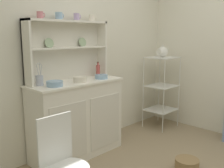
{
  "coord_description": "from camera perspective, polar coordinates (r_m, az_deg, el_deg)",
  "views": [
    {
      "loc": [
        -2.17,
        -1.03,
        1.46
      ],
      "look_at": [
        0.01,
        1.12,
        0.87
      ],
      "focal_mm": 41.63,
      "sensor_mm": 36.0,
      "label": 1
    }
  ],
  "objects": [
    {
      "name": "wall_back",
      "position": [
        3.44,
        -6.2,
        7.27
      ],
      "size": [
        3.84,
        0.05,
        2.5
      ],
      "primitive_type": "cube",
      "color": "silver",
      "rests_on": "ground"
    },
    {
      "name": "hutch_cabinet",
      "position": [
        3.18,
        -7.7,
        -7.39
      ],
      "size": [
        1.16,
        0.45,
        0.92
      ],
      "color": "white",
      "rests_on": "ground"
    },
    {
      "name": "hutch_shelf_unit",
      "position": [
        3.15,
        -9.95,
        8.31
      ],
      "size": [
        1.08,
        0.18,
        0.7
      ],
      "color": "silver",
      "rests_on": "hutch_cabinet"
    },
    {
      "name": "bakers_rack",
      "position": [
        4.14,
        10.82,
        0.03
      ],
      "size": [
        0.45,
        0.4,
        1.12
      ],
      "color": "silver",
      "rests_on": "ground"
    },
    {
      "name": "wire_chair",
      "position": [
        2.12,
        -11.01,
        -15.82
      ],
      "size": [
        0.36,
        0.36,
        0.85
      ],
      "rotation": [
        0.0,
        0.0,
        0.41
      ],
      "color": "white",
      "rests_on": "ground"
    },
    {
      "name": "floor_basket",
      "position": [
        3.08,
        16.13,
        -16.6
      ],
      "size": [
        0.26,
        0.26,
        0.12
      ],
      "primitive_type": "cylinder",
      "color": "#93754C",
      "rests_on": "ground"
    },
    {
      "name": "cup_rose_0",
      "position": [
        2.93,
        -15.49,
        14.38
      ],
      "size": [
        0.08,
        0.07,
        0.08
      ],
      "color": "#D17A84",
      "rests_on": "hutch_shelf_unit"
    },
    {
      "name": "cup_sky_1",
      "position": [
        3.06,
        -11.56,
        14.43
      ],
      "size": [
        0.1,
        0.08,
        0.08
      ],
      "color": "#8EB2D1",
      "rests_on": "hutch_shelf_unit"
    },
    {
      "name": "cup_lilac_2",
      "position": [
        3.2,
        -7.76,
        14.4
      ],
      "size": [
        0.08,
        0.07,
        0.08
      ],
      "color": "#B79ECC",
      "rests_on": "hutch_shelf_unit"
    },
    {
      "name": "cup_cream_3",
      "position": [
        3.35,
        -4.42,
        14.27
      ],
      "size": [
        0.1,
        0.08,
        0.08
      ],
      "color": "silver",
      "rests_on": "hutch_shelf_unit"
    },
    {
      "name": "bowl_mixing_large",
      "position": [
        2.81,
        -12.48,
        0.08
      ],
      "size": [
        0.17,
        0.17,
        0.06
      ],
      "primitive_type": "cylinder",
      "color": "#8EB2D1",
      "rests_on": "hutch_cabinet"
    },
    {
      "name": "bowl_floral_medium",
      "position": [
        3.0,
        -7.07,
        1.01
      ],
      "size": [
        0.15,
        0.15,
        0.06
      ],
      "primitive_type": "cylinder",
      "color": "silver",
      "rests_on": "hutch_cabinet"
    },
    {
      "name": "bowl_cream_small",
      "position": [
        3.22,
        -2.35,
        1.62
      ],
      "size": [
        0.16,
        0.16,
        0.05
      ],
      "primitive_type": "cylinder",
      "color": "#8EB2D1",
      "rests_on": "hutch_cabinet"
    },
    {
      "name": "jam_bottle",
      "position": [
        3.39,
        -3.09,
        3.02
      ],
      "size": [
        0.05,
        0.05,
        0.19
      ],
      "color": "#B74C47",
      "rests_on": "hutch_cabinet"
    },
    {
      "name": "utensil_jar",
      "position": [
        2.89,
        -15.64,
        0.85
      ],
      "size": [
        0.08,
        0.08,
        0.25
      ],
      "color": "#B2B7C6",
      "rests_on": "hutch_cabinet"
    },
    {
      "name": "porcelain_teapot",
      "position": [
        4.08,
        11.06,
        6.95
      ],
      "size": [
        0.25,
        0.16,
        0.18
      ],
      "color": "white",
      "rests_on": "bakers_rack"
    }
  ]
}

